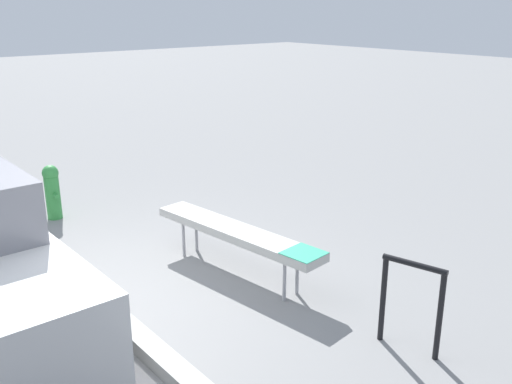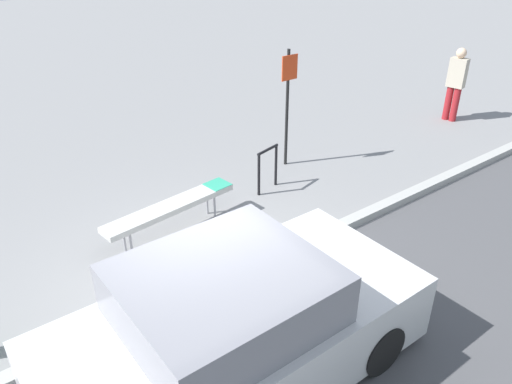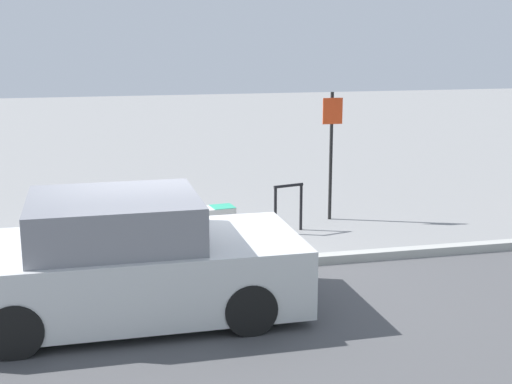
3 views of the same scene
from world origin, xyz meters
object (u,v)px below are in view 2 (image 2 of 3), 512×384
Objects in this scene: bike_rack at (268,165)px; sign_post at (288,98)px; parked_car_near at (236,329)px; pedestrian at (456,83)px; bench at (171,207)px.

bike_rack is 1.45m from sign_post.
parked_car_near is at bearing -132.65° from bike_rack.
sign_post reaches higher than bike_rack.
parked_car_near reaches higher than bike_rack.
sign_post is at bearing 73.17° from pedestrian.
parked_car_near is at bearing 99.51° from pedestrian.
pedestrian is at bearing -5.75° from sign_post.
pedestrian is (4.83, -0.49, -0.45)m from sign_post.
parked_car_near reaches higher than bench.
parked_car_near is (-2.87, -3.12, 0.16)m from bike_rack.
bike_rack reaches higher than bench.
bike_rack is at bearing 47.03° from parked_car_near.
bench is at bearing 74.31° from parked_car_near.
parked_car_near is at bearing -135.69° from sign_post.
bike_rack is at bearing -146.99° from sign_post.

